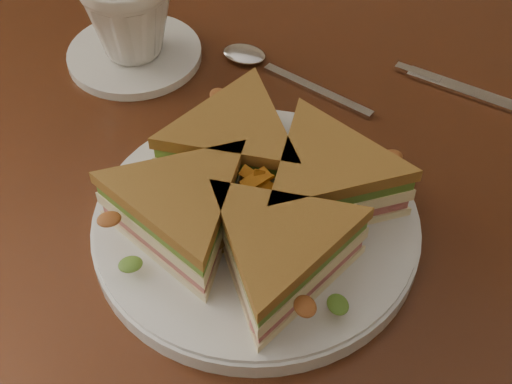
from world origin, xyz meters
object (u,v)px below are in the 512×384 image
at_px(sandwich_wedges, 256,196).
at_px(saucer, 135,54).
at_px(knife, 487,99).
at_px(spoon, 261,63).
at_px(plate, 256,225).
at_px(coffee_cup, 129,15).
at_px(table, 308,242).

relative_size(sandwich_wedges, saucer, 2.07).
bearing_deg(knife, saucer, -159.83).
relative_size(spoon, saucer, 1.25).
bearing_deg(saucer, plate, -38.65).
bearing_deg(sandwich_wedges, coffee_cup, 141.35).
bearing_deg(coffee_cup, saucer, -172.58).
xyz_separation_m(plate, coffee_cup, (-0.22, 0.17, 0.05)).
xyz_separation_m(spoon, knife, (0.23, 0.04, -0.00)).
bearing_deg(coffee_cup, spoon, -2.26).
relative_size(table, saucer, 8.29).
xyz_separation_m(spoon, saucer, (-0.13, -0.04, 0.00)).
xyz_separation_m(plate, sandwich_wedges, (0.00, 0.00, 0.04)).
relative_size(table, plate, 4.33).
bearing_deg(knife, spoon, -162.64).
height_order(plate, knife, plate).
xyz_separation_m(table, spoon, (-0.11, 0.13, 0.10)).
xyz_separation_m(knife, coffee_cup, (-0.37, -0.08, 0.05)).
bearing_deg(plate, knife, 58.93).
relative_size(sandwich_wedges, coffee_cup, 3.06).
height_order(sandwich_wedges, saucer, sandwich_wedges).
height_order(plate, saucer, plate).
bearing_deg(spoon, saucer, -149.02).
xyz_separation_m(spoon, coffee_cup, (-0.13, -0.04, 0.05)).
bearing_deg(sandwich_wedges, spoon, 111.37).
distance_m(sandwich_wedges, saucer, 0.28).
xyz_separation_m(sandwich_wedges, coffee_cup, (-0.22, 0.17, 0.01)).
xyz_separation_m(saucer, coffee_cup, (0.00, 0.00, 0.05)).
xyz_separation_m(sandwich_wedges, knife, (0.15, 0.25, -0.04)).
height_order(sandwich_wedges, knife, sandwich_wedges).
bearing_deg(knife, table, -118.83).
bearing_deg(plate, coffee_cup, 141.35).
distance_m(plate, sandwich_wedges, 0.04).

